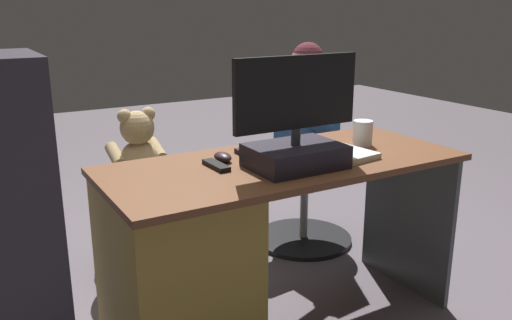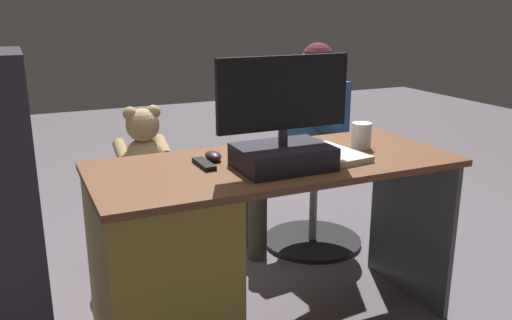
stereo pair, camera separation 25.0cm
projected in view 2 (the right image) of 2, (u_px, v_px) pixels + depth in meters
The scene contains 12 objects.
ground_plane at pixel (244, 289), 2.60m from camera, with size 10.00×10.00×0.00m, color #5D545C.
desk at pixel (187, 257), 2.06m from camera, with size 1.43×0.61×0.73m.
monitor at pixel (283, 136), 1.99m from camera, with size 0.51×0.25×0.42m.
keyboard at pixel (281, 149), 2.26m from camera, with size 0.42×0.14×0.02m, color black.
computer_mouse at pixel (213, 156), 2.12m from camera, with size 0.06×0.10×0.04m, color #2C1E24.
cup at pixel (361, 135), 2.30m from camera, with size 0.08×0.08×0.11m, color white.
tv_remote at pixel (204, 164), 2.05m from camera, with size 0.04×0.15×0.02m, color black.
notebook_binder at pixel (328, 155), 2.16m from camera, with size 0.22×0.30×0.02m, color silver.
office_chair_teddy at pixel (148, 215), 2.75m from camera, with size 0.51×0.51×0.47m.
teddy_bear at pixel (143, 147), 2.66m from camera, with size 0.27×0.27×0.38m.
visitor_chair at pixel (314, 198), 3.04m from camera, with size 0.55×0.55×0.47m.
person at pixel (301, 130), 2.90m from camera, with size 0.53×0.51×1.13m.
Camera 2 is at (0.91, 2.15, 1.32)m, focal length 38.08 mm.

